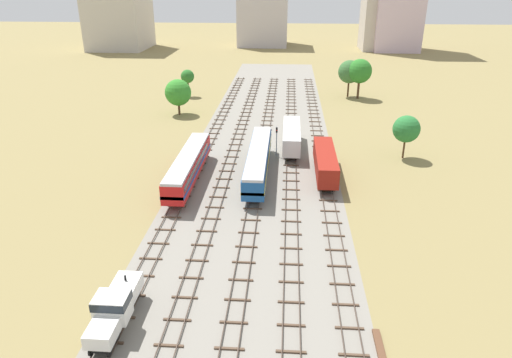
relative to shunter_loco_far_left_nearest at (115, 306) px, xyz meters
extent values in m
plane|color=olive|center=(9.67, 40.50, -2.01)|extent=(480.00, 480.00, 0.00)
cube|color=gray|center=(9.67, 40.50, -2.01)|extent=(23.34, 176.00, 0.01)
cube|color=#47382D|center=(-0.72, 41.50, -1.80)|extent=(0.07, 126.00, 0.15)
cube|color=#47382D|center=(0.72, 41.50, -1.80)|extent=(0.07, 126.00, 0.15)
cube|color=brown|center=(0.00, -2.00, -1.94)|extent=(2.40, 0.22, 0.14)
cube|color=brown|center=(0.00, 1.00, -1.94)|extent=(2.40, 0.22, 0.14)
cube|color=brown|center=(0.00, 4.00, -1.94)|extent=(2.40, 0.22, 0.14)
cube|color=brown|center=(0.00, 7.00, -1.94)|extent=(2.40, 0.22, 0.14)
cube|color=brown|center=(0.00, 10.00, -1.94)|extent=(2.40, 0.22, 0.14)
cube|color=brown|center=(0.00, 13.00, -1.94)|extent=(2.40, 0.22, 0.14)
cube|color=brown|center=(0.00, 16.00, -1.94)|extent=(2.40, 0.22, 0.14)
cube|color=brown|center=(0.00, 19.00, -1.94)|extent=(2.40, 0.22, 0.14)
cube|color=brown|center=(0.00, 22.00, -1.94)|extent=(2.40, 0.22, 0.14)
cube|color=brown|center=(0.00, 25.00, -1.94)|extent=(2.40, 0.22, 0.14)
cube|color=brown|center=(0.00, 28.00, -1.94)|extent=(2.40, 0.22, 0.14)
cube|color=brown|center=(0.00, 31.00, -1.94)|extent=(2.40, 0.22, 0.14)
cube|color=brown|center=(0.00, 34.00, -1.94)|extent=(2.40, 0.22, 0.14)
cube|color=brown|center=(0.00, 37.00, -1.94)|extent=(2.40, 0.22, 0.14)
cube|color=brown|center=(0.00, 40.00, -1.94)|extent=(2.40, 0.22, 0.14)
cube|color=brown|center=(0.00, 43.00, -1.94)|extent=(2.40, 0.22, 0.14)
cube|color=brown|center=(0.00, 46.00, -1.94)|extent=(2.40, 0.22, 0.14)
cube|color=brown|center=(0.00, 49.00, -1.94)|extent=(2.40, 0.22, 0.14)
cube|color=brown|center=(0.00, 52.00, -1.94)|extent=(2.40, 0.22, 0.14)
cube|color=brown|center=(0.00, 55.00, -1.94)|extent=(2.40, 0.22, 0.14)
cube|color=brown|center=(0.00, 58.00, -1.94)|extent=(2.40, 0.22, 0.14)
cube|color=brown|center=(0.00, 61.00, -1.94)|extent=(2.40, 0.22, 0.14)
cube|color=brown|center=(0.00, 64.00, -1.94)|extent=(2.40, 0.22, 0.14)
cube|color=brown|center=(0.00, 67.00, -1.94)|extent=(2.40, 0.22, 0.14)
cube|color=brown|center=(0.00, 70.00, -1.94)|extent=(2.40, 0.22, 0.14)
cube|color=brown|center=(0.00, 73.00, -1.94)|extent=(2.40, 0.22, 0.14)
cube|color=brown|center=(0.00, 76.00, -1.94)|extent=(2.40, 0.22, 0.14)
cube|color=brown|center=(0.00, 79.00, -1.94)|extent=(2.40, 0.22, 0.14)
cube|color=brown|center=(0.00, 82.00, -1.94)|extent=(2.40, 0.22, 0.14)
cube|color=brown|center=(0.00, 85.00, -1.94)|extent=(2.40, 0.22, 0.14)
cube|color=brown|center=(0.00, 88.00, -1.94)|extent=(2.40, 0.22, 0.14)
cube|color=brown|center=(0.00, 91.00, -1.94)|extent=(2.40, 0.22, 0.14)
cube|color=brown|center=(0.00, 94.00, -1.94)|extent=(2.40, 0.22, 0.14)
cube|color=brown|center=(0.00, 97.00, -1.94)|extent=(2.40, 0.22, 0.14)
cube|color=brown|center=(0.00, 100.00, -1.94)|extent=(2.40, 0.22, 0.14)
cube|color=brown|center=(0.00, 103.00, -1.94)|extent=(2.40, 0.22, 0.14)
cube|color=#47382D|center=(4.12, 41.50, -1.80)|extent=(0.07, 126.00, 0.15)
cube|color=#47382D|center=(5.55, 41.50, -1.80)|extent=(0.07, 126.00, 0.15)
cube|color=brown|center=(4.83, -2.00, -1.94)|extent=(2.40, 0.22, 0.14)
cube|color=brown|center=(4.83, 1.00, -1.94)|extent=(2.40, 0.22, 0.14)
cube|color=brown|center=(4.83, 4.00, -1.94)|extent=(2.40, 0.22, 0.14)
cube|color=brown|center=(4.83, 7.00, -1.94)|extent=(2.40, 0.22, 0.14)
cube|color=brown|center=(4.83, 10.00, -1.94)|extent=(2.40, 0.22, 0.14)
cube|color=brown|center=(4.83, 13.00, -1.94)|extent=(2.40, 0.22, 0.14)
cube|color=brown|center=(4.83, 16.00, -1.94)|extent=(2.40, 0.22, 0.14)
cube|color=brown|center=(4.83, 19.00, -1.94)|extent=(2.40, 0.22, 0.14)
cube|color=brown|center=(4.83, 22.00, -1.94)|extent=(2.40, 0.22, 0.14)
cube|color=brown|center=(4.83, 25.00, -1.94)|extent=(2.40, 0.22, 0.14)
cube|color=brown|center=(4.83, 28.00, -1.94)|extent=(2.40, 0.22, 0.14)
cube|color=brown|center=(4.83, 31.00, -1.94)|extent=(2.40, 0.22, 0.14)
cube|color=brown|center=(4.83, 34.00, -1.94)|extent=(2.40, 0.22, 0.14)
cube|color=brown|center=(4.83, 37.00, -1.94)|extent=(2.40, 0.22, 0.14)
cube|color=brown|center=(4.83, 40.00, -1.94)|extent=(2.40, 0.22, 0.14)
cube|color=brown|center=(4.83, 43.00, -1.94)|extent=(2.40, 0.22, 0.14)
cube|color=brown|center=(4.83, 46.00, -1.94)|extent=(2.40, 0.22, 0.14)
cube|color=brown|center=(4.83, 49.00, -1.94)|extent=(2.40, 0.22, 0.14)
cube|color=brown|center=(4.83, 52.00, -1.94)|extent=(2.40, 0.22, 0.14)
cube|color=brown|center=(4.83, 55.00, -1.94)|extent=(2.40, 0.22, 0.14)
cube|color=brown|center=(4.83, 58.00, -1.94)|extent=(2.40, 0.22, 0.14)
cube|color=brown|center=(4.83, 61.00, -1.94)|extent=(2.40, 0.22, 0.14)
cube|color=brown|center=(4.83, 64.00, -1.94)|extent=(2.40, 0.22, 0.14)
cube|color=brown|center=(4.83, 67.00, -1.94)|extent=(2.40, 0.22, 0.14)
cube|color=brown|center=(4.83, 70.00, -1.94)|extent=(2.40, 0.22, 0.14)
cube|color=brown|center=(4.83, 73.00, -1.94)|extent=(2.40, 0.22, 0.14)
cube|color=brown|center=(4.83, 76.00, -1.94)|extent=(2.40, 0.22, 0.14)
cube|color=brown|center=(4.83, 79.00, -1.94)|extent=(2.40, 0.22, 0.14)
cube|color=brown|center=(4.83, 82.00, -1.94)|extent=(2.40, 0.22, 0.14)
cube|color=brown|center=(4.83, 85.00, -1.94)|extent=(2.40, 0.22, 0.14)
cube|color=brown|center=(4.83, 88.00, -1.94)|extent=(2.40, 0.22, 0.14)
cube|color=brown|center=(4.83, 91.00, -1.94)|extent=(2.40, 0.22, 0.14)
cube|color=brown|center=(4.83, 94.00, -1.94)|extent=(2.40, 0.22, 0.14)
cube|color=brown|center=(4.83, 97.00, -1.94)|extent=(2.40, 0.22, 0.14)
cube|color=brown|center=(4.83, 100.00, -1.94)|extent=(2.40, 0.22, 0.14)
cube|color=brown|center=(4.83, 103.00, -1.94)|extent=(2.40, 0.22, 0.14)
cube|color=#47382D|center=(8.95, 41.50, -1.80)|extent=(0.07, 126.00, 0.15)
cube|color=#47382D|center=(10.39, 41.50, -1.80)|extent=(0.07, 126.00, 0.15)
cube|color=brown|center=(9.67, -2.00, -1.94)|extent=(2.40, 0.22, 0.14)
cube|color=brown|center=(9.67, 1.00, -1.94)|extent=(2.40, 0.22, 0.14)
cube|color=brown|center=(9.67, 4.00, -1.94)|extent=(2.40, 0.22, 0.14)
cube|color=brown|center=(9.67, 7.00, -1.94)|extent=(2.40, 0.22, 0.14)
cube|color=brown|center=(9.67, 10.00, -1.94)|extent=(2.40, 0.22, 0.14)
cube|color=brown|center=(9.67, 13.00, -1.94)|extent=(2.40, 0.22, 0.14)
cube|color=brown|center=(9.67, 16.00, -1.94)|extent=(2.40, 0.22, 0.14)
cube|color=brown|center=(9.67, 19.00, -1.94)|extent=(2.40, 0.22, 0.14)
cube|color=brown|center=(9.67, 22.00, -1.94)|extent=(2.40, 0.22, 0.14)
cube|color=brown|center=(9.67, 25.00, -1.94)|extent=(2.40, 0.22, 0.14)
cube|color=brown|center=(9.67, 28.00, -1.94)|extent=(2.40, 0.22, 0.14)
cube|color=brown|center=(9.67, 31.00, -1.94)|extent=(2.40, 0.22, 0.14)
cube|color=brown|center=(9.67, 34.00, -1.94)|extent=(2.40, 0.22, 0.14)
cube|color=brown|center=(9.67, 37.00, -1.94)|extent=(2.40, 0.22, 0.14)
cube|color=brown|center=(9.67, 40.00, -1.94)|extent=(2.40, 0.22, 0.14)
cube|color=brown|center=(9.67, 43.00, -1.94)|extent=(2.40, 0.22, 0.14)
cube|color=brown|center=(9.67, 46.00, -1.94)|extent=(2.40, 0.22, 0.14)
cube|color=brown|center=(9.67, 49.00, -1.94)|extent=(2.40, 0.22, 0.14)
cube|color=brown|center=(9.67, 52.00, -1.94)|extent=(2.40, 0.22, 0.14)
cube|color=brown|center=(9.67, 55.00, -1.94)|extent=(2.40, 0.22, 0.14)
cube|color=brown|center=(9.67, 58.00, -1.94)|extent=(2.40, 0.22, 0.14)
cube|color=brown|center=(9.67, 61.00, -1.94)|extent=(2.40, 0.22, 0.14)
cube|color=brown|center=(9.67, 64.00, -1.94)|extent=(2.40, 0.22, 0.14)
cube|color=brown|center=(9.67, 67.00, -1.94)|extent=(2.40, 0.22, 0.14)
cube|color=brown|center=(9.67, 70.00, -1.94)|extent=(2.40, 0.22, 0.14)
cube|color=brown|center=(9.67, 73.00, -1.94)|extent=(2.40, 0.22, 0.14)
cube|color=brown|center=(9.67, 76.00, -1.94)|extent=(2.40, 0.22, 0.14)
cube|color=brown|center=(9.67, 79.00, -1.94)|extent=(2.40, 0.22, 0.14)
cube|color=brown|center=(9.67, 82.00, -1.94)|extent=(2.40, 0.22, 0.14)
cube|color=brown|center=(9.67, 85.00, -1.94)|extent=(2.40, 0.22, 0.14)
cube|color=brown|center=(9.67, 88.00, -1.94)|extent=(2.40, 0.22, 0.14)
cube|color=brown|center=(9.67, 91.00, -1.94)|extent=(2.40, 0.22, 0.14)
cube|color=brown|center=(9.67, 94.00, -1.94)|extent=(2.40, 0.22, 0.14)
cube|color=brown|center=(9.67, 97.00, -1.94)|extent=(2.40, 0.22, 0.14)
cube|color=brown|center=(9.67, 100.00, -1.94)|extent=(2.40, 0.22, 0.14)
cube|color=brown|center=(9.67, 103.00, -1.94)|extent=(2.40, 0.22, 0.14)
cube|color=#47382D|center=(13.79, 41.50, -1.80)|extent=(0.07, 126.00, 0.15)
cube|color=#47382D|center=(15.22, 41.50, -1.80)|extent=(0.07, 126.00, 0.15)
cube|color=brown|center=(14.50, -2.00, -1.94)|extent=(2.40, 0.22, 0.14)
cube|color=brown|center=(14.50, 1.00, -1.94)|extent=(2.40, 0.22, 0.14)
cube|color=brown|center=(14.50, 4.00, -1.94)|extent=(2.40, 0.22, 0.14)
cube|color=brown|center=(14.50, 7.00, -1.94)|extent=(2.40, 0.22, 0.14)
cube|color=brown|center=(14.50, 10.00, -1.94)|extent=(2.40, 0.22, 0.14)
cube|color=brown|center=(14.50, 13.00, -1.94)|extent=(2.40, 0.22, 0.14)
cube|color=brown|center=(14.50, 16.00, -1.94)|extent=(2.40, 0.22, 0.14)
cube|color=brown|center=(14.50, 19.00, -1.94)|extent=(2.40, 0.22, 0.14)
cube|color=brown|center=(14.50, 22.00, -1.94)|extent=(2.40, 0.22, 0.14)
cube|color=brown|center=(14.50, 25.00, -1.94)|extent=(2.40, 0.22, 0.14)
cube|color=brown|center=(14.50, 28.00, -1.94)|extent=(2.40, 0.22, 0.14)
cube|color=brown|center=(14.50, 31.00, -1.94)|extent=(2.40, 0.22, 0.14)
cube|color=brown|center=(14.50, 34.00, -1.94)|extent=(2.40, 0.22, 0.14)
cube|color=brown|center=(14.50, 37.00, -1.94)|extent=(2.40, 0.22, 0.14)
cube|color=brown|center=(14.50, 40.00, -1.94)|extent=(2.40, 0.22, 0.14)
cube|color=brown|center=(14.50, 43.00, -1.94)|extent=(2.40, 0.22, 0.14)
cube|color=brown|center=(14.50, 46.00, -1.94)|extent=(2.40, 0.22, 0.14)
cube|color=brown|center=(14.50, 49.00, -1.94)|extent=(2.40, 0.22, 0.14)
cube|color=brown|center=(14.50, 52.00, -1.94)|extent=(2.40, 0.22, 0.14)
cube|color=brown|center=(14.50, 55.00, -1.94)|extent=(2.40, 0.22, 0.14)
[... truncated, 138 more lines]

